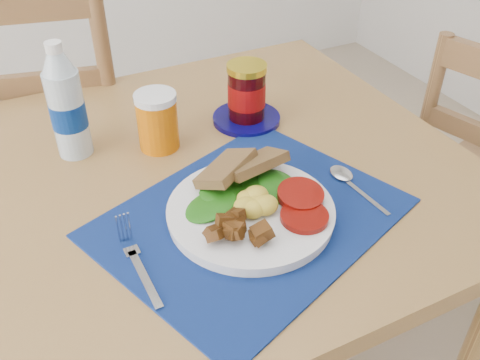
{
  "coord_description": "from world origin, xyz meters",
  "views": [
    {
      "loc": [
        -0.11,
        -0.57,
        1.35
      ],
      "look_at": [
        0.21,
        0.07,
        0.8
      ],
      "focal_mm": 40.0,
      "sensor_mm": 36.0,
      "label": 1
    }
  ],
  "objects_px": {
    "breakfast_plate": "(249,210)",
    "jam_on_saucer": "(247,97)",
    "water_bottle": "(67,107)",
    "chair_far": "(41,119)",
    "juice_glass": "(158,122)"
  },
  "relations": [
    {
      "from": "jam_on_saucer",
      "to": "breakfast_plate",
      "type": "bearing_deg",
      "value": -116.33
    },
    {
      "from": "chair_far",
      "to": "juice_glass",
      "type": "relative_size",
      "value": 10.94
    },
    {
      "from": "jam_on_saucer",
      "to": "chair_far",
      "type": "bearing_deg",
      "value": 129.02
    },
    {
      "from": "juice_glass",
      "to": "jam_on_saucer",
      "type": "height_order",
      "value": "jam_on_saucer"
    },
    {
      "from": "water_bottle",
      "to": "jam_on_saucer",
      "type": "height_order",
      "value": "water_bottle"
    },
    {
      "from": "jam_on_saucer",
      "to": "juice_glass",
      "type": "bearing_deg",
      "value": -176.78
    },
    {
      "from": "chair_far",
      "to": "jam_on_saucer",
      "type": "bearing_deg",
      "value": 141.73
    },
    {
      "from": "breakfast_plate",
      "to": "juice_glass",
      "type": "distance_m",
      "value": 0.29
    },
    {
      "from": "breakfast_plate",
      "to": "water_bottle",
      "type": "distance_m",
      "value": 0.41
    },
    {
      "from": "water_bottle",
      "to": "jam_on_saucer",
      "type": "xyz_separation_m",
      "value": [
        0.36,
        -0.04,
        -0.04
      ]
    },
    {
      "from": "breakfast_plate",
      "to": "jam_on_saucer",
      "type": "xyz_separation_m",
      "value": [
        0.15,
        0.29,
        0.04
      ]
    },
    {
      "from": "chair_far",
      "to": "breakfast_plate",
      "type": "xyz_separation_m",
      "value": [
        0.24,
        -0.77,
        0.17
      ]
    },
    {
      "from": "chair_far",
      "to": "jam_on_saucer",
      "type": "height_order",
      "value": "chair_far"
    },
    {
      "from": "chair_far",
      "to": "water_bottle",
      "type": "bearing_deg",
      "value": 106.29
    },
    {
      "from": "juice_glass",
      "to": "jam_on_saucer",
      "type": "distance_m",
      "value": 0.2
    }
  ]
}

